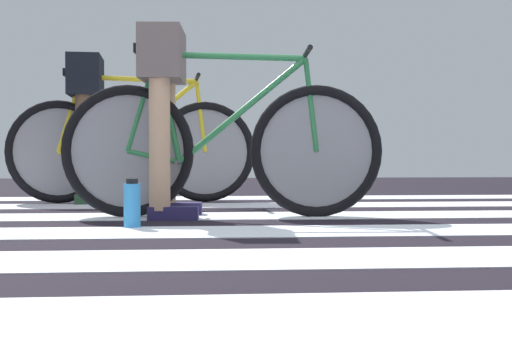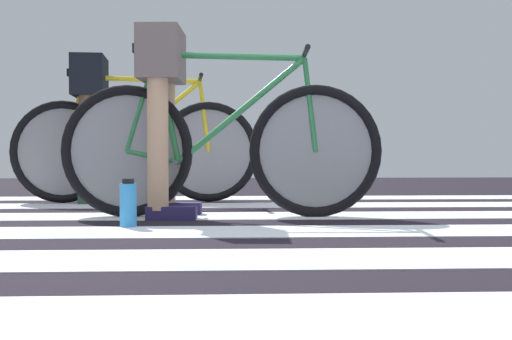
{
  "view_description": "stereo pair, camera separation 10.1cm",
  "coord_description": "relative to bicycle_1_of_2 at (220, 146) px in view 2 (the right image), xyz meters",
  "views": [
    {
      "loc": [
        -0.35,
        -2.66,
        0.36
      ],
      "look_at": [
        -0.06,
        1.21,
        0.27
      ],
      "focal_mm": 47.37,
      "sensor_mm": 36.0,
      "label": 1
    },
    {
      "loc": [
        -0.25,
        -2.66,
        0.36
      ],
      "look_at": [
        -0.06,
        1.21,
        0.27
      ],
      "focal_mm": 47.37,
      "sensor_mm": 36.0,
      "label": 2
    }
  ],
  "objects": [
    {
      "name": "ground",
      "position": [
        0.27,
        -0.98,
        -0.4
      ],
      "size": [
        18.0,
        14.0,
        0.02
      ],
      "color": "black"
    },
    {
      "name": "crosswalk_markings",
      "position": [
        0.28,
        -0.71,
        -0.38
      ],
      "size": [
        5.43,
        4.99,
        0.0
      ],
      "color": "white",
      "rests_on": "ground"
    },
    {
      "name": "bicycle_1_of_2",
      "position": [
        0.0,
        0.0,
        0.0
      ],
      "size": [
        1.74,
        0.52,
        0.93
      ],
      "rotation": [
        0.0,
        0.0,
        -0.05
      ],
      "color": "black",
      "rests_on": "ground"
    },
    {
      "name": "cyclist_1_of_2",
      "position": [
        -0.31,
        0.02,
        0.27
      ],
      "size": [
        0.33,
        0.42,
        1.01
      ],
      "rotation": [
        0.0,
        0.0,
        -0.05
      ],
      "color": "tan",
      "rests_on": "ground"
    },
    {
      "name": "bicycle_2_of_2",
      "position": [
        -0.6,
        1.15,
        0.0
      ],
      "size": [
        1.74,
        0.52,
        0.93
      ],
      "rotation": [
        0.0,
        0.0,
        0.07
      ],
      "color": "black",
      "rests_on": "ground"
    },
    {
      "name": "cyclist_2_of_2",
      "position": [
        -0.91,
        1.13,
        0.28
      ],
      "size": [
        0.34,
        0.42,
        1.02
      ],
      "rotation": [
        0.0,
        0.0,
        0.07
      ],
      "color": "brown",
      "rests_on": "ground"
    },
    {
      "name": "water_bottle",
      "position": [
        -0.43,
        -0.49,
        -0.28
      ],
      "size": [
        0.08,
        0.08,
        0.23
      ],
      "color": "#3391DB",
      "rests_on": "ground"
    }
  ]
}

